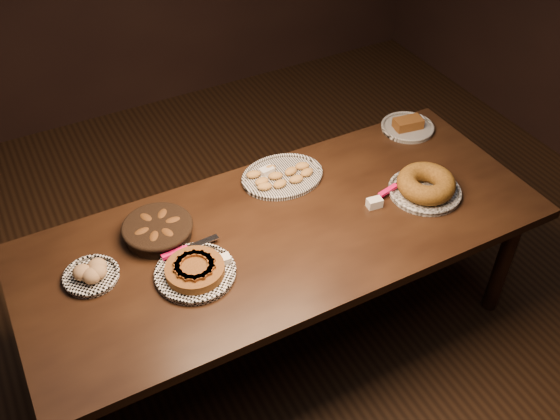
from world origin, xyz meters
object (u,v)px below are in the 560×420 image
buffet_table (286,239)px  bundt_cake_plate (426,186)px  madeleine_platter (282,176)px  apple_tart_plate (195,271)px

buffet_table → bundt_cake_plate: 0.72m
buffet_table → madeleine_platter: bearing=64.7°
buffet_table → apple_tart_plate: size_ratio=6.97×
apple_tart_plate → bundt_cake_plate: bundt_cake_plate is taller
madeleine_platter → bundt_cake_plate: bundt_cake_plate is taller
apple_tart_plate → madeleine_platter: size_ratio=0.83×
madeleine_platter → bundt_cake_plate: bearing=-52.4°
buffet_table → madeleine_platter: madeleine_platter is taller
buffet_table → madeleine_platter: (0.15, 0.32, 0.09)m
apple_tart_plate → madeleine_platter: 0.74m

